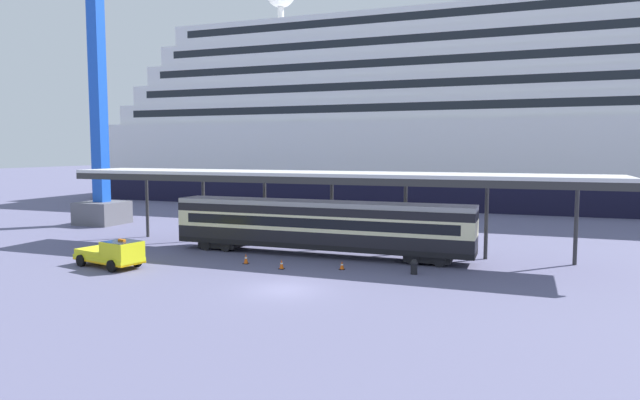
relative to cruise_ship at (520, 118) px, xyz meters
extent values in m
plane|color=slate|center=(-11.71, -55.12, -12.42)|extent=(400.00, 400.00, 0.00)
cube|color=black|center=(-0.14, 0.01, -10.63)|extent=(130.72, 23.17, 3.59)
cube|color=silver|center=(-0.14, 0.01, -4.65)|extent=(130.72, 23.17, 8.37)
cube|color=silver|center=(-0.14, 0.01, 1.03)|extent=(120.26, 21.32, 3.00)
cube|color=black|center=(-0.14, -10.60, 1.18)|extent=(115.03, 0.12, 1.08)
cube|color=silver|center=(-0.14, 0.01, 4.03)|extent=(115.45, 20.47, 3.00)
cube|color=black|center=(-0.14, -10.17, 4.18)|extent=(110.43, 0.12, 1.08)
cube|color=silver|center=(-0.14, 0.01, 7.03)|extent=(110.64, 19.61, 3.00)
cube|color=black|center=(-0.14, -9.75, 7.18)|extent=(105.83, 0.12, 1.08)
cube|color=silver|center=(-0.14, 0.01, 10.02)|extent=(105.83, 18.76, 3.00)
cube|color=black|center=(-0.14, -9.32, 10.17)|extent=(101.23, 0.12, 1.08)
cube|color=silver|center=(-0.14, 0.01, 13.02)|extent=(101.02, 17.91, 3.00)
cube|color=black|center=(-0.14, -8.89, 13.17)|extent=(96.63, 0.12, 1.08)
cylinder|color=silver|center=(-36.74, 0.01, 16.43)|extent=(1.00, 1.00, 3.82)
cube|color=silver|center=(-13.48, -44.32, -6.27)|extent=(41.57, 5.67, 0.25)
cube|color=#2D2D2D|center=(-13.48, -47.05, -6.65)|extent=(41.57, 0.20, 0.50)
cylinder|color=#2D2D2D|center=(-31.29, -41.88, -9.41)|extent=(0.28, 0.28, 6.02)
cylinder|color=#2D2D2D|center=(-25.35, -41.88, -9.41)|extent=(0.28, 0.28, 6.02)
cylinder|color=#2D2D2D|center=(-19.41, -41.88, -9.41)|extent=(0.28, 0.28, 6.02)
cylinder|color=#2D2D2D|center=(-13.48, -41.88, -9.41)|extent=(0.28, 0.28, 6.02)
cylinder|color=#2D2D2D|center=(-7.54, -41.88, -9.41)|extent=(0.28, 0.28, 6.02)
cylinder|color=#2D2D2D|center=(-1.60, -41.88, -9.41)|extent=(0.28, 0.28, 6.02)
cylinder|color=#2D2D2D|center=(4.34, -41.88, -9.41)|extent=(0.28, 0.28, 6.02)
cube|color=black|center=(-13.48, -44.82, -11.57)|extent=(22.92, 2.80, 0.40)
cube|color=black|center=(-13.48, -44.82, -10.92)|extent=(22.92, 2.80, 0.90)
cube|color=beige|center=(-13.48, -44.82, -9.87)|extent=(22.92, 2.80, 1.20)
cube|color=black|center=(-13.48, -46.19, -9.82)|extent=(21.09, 0.08, 0.72)
cube|color=black|center=(-13.48, -44.82, -8.97)|extent=(22.92, 2.80, 0.60)
cube|color=#9E9E9E|center=(-13.48, -44.82, -8.49)|extent=(22.92, 2.69, 0.36)
cube|color=black|center=(-21.73, -44.82, -11.97)|extent=(3.20, 2.35, 0.50)
cylinder|color=black|center=(-22.63, -45.99, -12.00)|extent=(0.84, 0.12, 0.84)
cylinder|color=black|center=(-20.83, -45.99, -12.00)|extent=(0.84, 0.12, 0.84)
cube|color=black|center=(-5.23, -44.82, -11.97)|extent=(3.20, 2.35, 0.50)
cylinder|color=black|center=(-6.13, -45.99, -12.00)|extent=(0.84, 0.12, 0.84)
cylinder|color=black|center=(-4.33, -45.99, -12.00)|extent=(0.84, 0.12, 0.84)
cube|color=yellow|center=(-25.50, -53.56, -11.84)|extent=(5.52, 3.11, 0.36)
cube|color=#F2B20C|center=(-25.50, -53.56, -11.97)|extent=(5.52, 3.13, 0.12)
cube|color=yellow|center=(-24.08, -53.89, -11.11)|extent=(2.66, 2.38, 1.10)
cube|color=#19232D|center=(-24.08, -53.89, -10.76)|extent=(2.44, 2.26, 0.44)
cube|color=orange|center=(-24.08, -53.89, -10.48)|extent=(0.59, 0.32, 0.16)
cube|color=yellow|center=(-26.52, -53.33, -11.48)|extent=(3.27, 2.52, 0.36)
cylinder|color=black|center=(-23.66, -52.96, -12.02)|extent=(0.84, 0.42, 0.80)
cylinder|color=black|center=(-24.10, -54.91, -12.02)|extent=(0.84, 0.42, 0.80)
cylinder|color=black|center=(-26.90, -52.22, -12.02)|extent=(0.84, 0.42, 0.80)
cylinder|color=black|center=(-27.35, -54.17, -12.02)|extent=(0.84, 0.42, 0.80)
cube|color=black|center=(-10.30, -48.95, -12.40)|extent=(0.36, 0.36, 0.04)
cone|color=#EA590F|center=(-10.30, -48.95, -12.10)|extent=(0.30, 0.30, 0.55)
cylinder|color=white|center=(-10.30, -48.95, -12.08)|extent=(0.17, 0.17, 0.08)
cube|color=black|center=(-17.18, -49.48, -12.40)|extent=(0.36, 0.36, 0.04)
cone|color=#EA590F|center=(-17.18, -49.48, -12.03)|extent=(0.30, 0.30, 0.70)
cylinder|color=white|center=(-17.18, -49.48, -11.99)|extent=(0.17, 0.17, 0.10)
cube|color=black|center=(-14.14, -50.17, -12.40)|extent=(0.36, 0.36, 0.04)
cone|color=#EA590F|center=(-14.14, -50.17, -12.07)|extent=(0.30, 0.30, 0.62)
cylinder|color=white|center=(-14.14, -50.17, -12.04)|extent=(0.17, 0.17, 0.09)
cube|color=#595960|center=(-41.49, -36.25, -11.22)|extent=(4.40, 4.40, 2.40)
cube|color=blue|center=(-41.49, -36.25, 4.07)|extent=(1.30, 1.30, 28.17)
cylinder|color=black|center=(-5.54, -48.64, -12.07)|extent=(0.44, 0.44, 0.70)
sphere|color=black|center=(-5.54, -48.64, -11.70)|extent=(0.48, 0.48, 0.48)
camera|label=1|loc=(0.92, -83.41, -4.50)|focal=31.08mm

